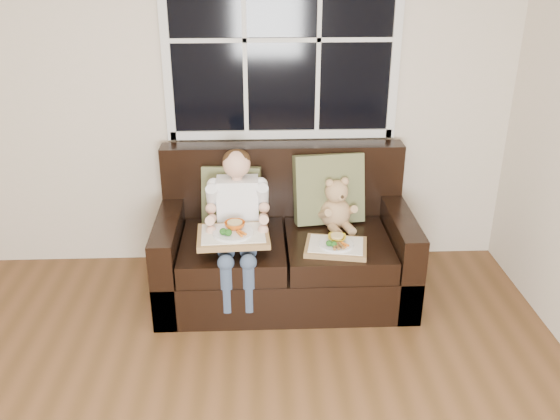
{
  "coord_description": "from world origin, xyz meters",
  "views": [
    {
      "loc": [
        0.41,
        -1.62,
        2.23
      ],
      "look_at": [
        0.55,
        1.85,
        0.68
      ],
      "focal_mm": 38.0,
      "sensor_mm": 36.0,
      "label": 1
    }
  ],
  "objects_px": {
    "teddy_bear": "(336,207)",
    "tray_right": "(336,246)",
    "child": "(238,211)",
    "tray_left": "(233,234)",
    "loveseat": "(284,248)"
  },
  "relations": [
    {
      "from": "child",
      "to": "loveseat",
      "type": "bearing_deg",
      "value": 21.18
    },
    {
      "from": "teddy_bear",
      "to": "tray_right",
      "type": "bearing_deg",
      "value": -112.18
    },
    {
      "from": "child",
      "to": "tray_left",
      "type": "height_order",
      "value": "child"
    },
    {
      "from": "teddy_bear",
      "to": "tray_right",
      "type": "distance_m",
      "value": 0.36
    },
    {
      "from": "child",
      "to": "tray_left",
      "type": "bearing_deg",
      "value": -97.59
    },
    {
      "from": "teddy_bear",
      "to": "tray_right",
      "type": "relative_size",
      "value": 0.85
    },
    {
      "from": "tray_left",
      "to": "tray_right",
      "type": "height_order",
      "value": "tray_left"
    },
    {
      "from": "teddy_bear",
      "to": "tray_right",
      "type": "xyz_separation_m",
      "value": [
        -0.04,
        -0.34,
        -0.12
      ]
    },
    {
      "from": "child",
      "to": "teddy_bear",
      "type": "bearing_deg",
      "value": 13.89
    },
    {
      "from": "child",
      "to": "teddy_bear",
      "type": "height_order",
      "value": "child"
    },
    {
      "from": "tray_left",
      "to": "tray_right",
      "type": "xyz_separation_m",
      "value": [
        0.65,
        0.01,
        -0.1
      ]
    },
    {
      "from": "child",
      "to": "tray_right",
      "type": "height_order",
      "value": "child"
    },
    {
      "from": "teddy_bear",
      "to": "child",
      "type": "bearing_deg",
      "value": 178.25
    },
    {
      "from": "teddy_bear",
      "to": "tray_left",
      "type": "distance_m",
      "value": 0.77
    },
    {
      "from": "teddy_bear",
      "to": "tray_left",
      "type": "bearing_deg",
      "value": -168.76
    }
  ]
}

